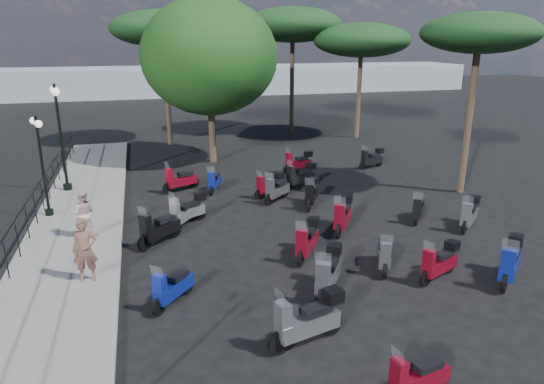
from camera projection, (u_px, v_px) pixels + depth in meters
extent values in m
plane|color=black|center=(299.00, 261.00, 14.11)|extent=(120.00, 120.00, 0.00)
cube|color=slate|center=(72.00, 243.00, 15.20)|extent=(3.00, 30.00, 0.15)
cylinder|color=black|center=(6.00, 259.00, 12.61)|extent=(0.04, 0.04, 1.10)
cylinder|color=black|center=(18.00, 239.00, 13.87)|extent=(0.04, 0.04, 1.10)
cylinder|color=black|center=(27.00, 223.00, 15.13)|extent=(0.04, 0.04, 1.10)
cylinder|color=black|center=(35.00, 208.00, 16.38)|extent=(0.04, 0.04, 1.10)
cylinder|color=black|center=(42.00, 196.00, 17.64)|extent=(0.04, 0.04, 1.10)
cylinder|color=black|center=(48.00, 186.00, 18.90)|extent=(0.04, 0.04, 1.10)
cylinder|color=black|center=(53.00, 176.00, 20.15)|extent=(0.04, 0.04, 1.10)
cylinder|color=black|center=(58.00, 168.00, 21.41)|extent=(0.04, 0.04, 1.10)
cylinder|color=black|center=(62.00, 161.00, 22.67)|extent=(0.04, 0.04, 1.10)
cylinder|color=black|center=(66.00, 154.00, 23.92)|extent=(0.04, 0.04, 1.10)
cylinder|color=black|center=(69.00, 149.00, 25.18)|extent=(0.04, 0.04, 1.10)
cylinder|color=black|center=(72.00, 143.00, 26.44)|extent=(0.04, 0.04, 1.10)
cube|color=black|center=(20.00, 214.00, 14.34)|extent=(0.04, 26.00, 0.04)
cube|color=black|center=(23.00, 231.00, 14.50)|extent=(0.04, 26.00, 0.04)
cylinder|color=black|center=(49.00, 212.00, 17.32)|extent=(0.28, 0.28, 0.21)
cylinder|color=black|center=(43.00, 167.00, 16.81)|extent=(0.10, 0.10, 3.56)
cylinder|color=black|center=(36.00, 120.00, 16.31)|extent=(0.31, 0.76, 0.04)
sphere|color=white|center=(34.00, 121.00, 16.64)|extent=(0.25, 0.25, 0.25)
sphere|color=white|center=(38.00, 124.00, 16.03)|extent=(0.25, 0.25, 0.25)
cylinder|color=black|center=(68.00, 187.00, 20.19)|extent=(0.35, 0.35, 0.26)
cylinder|color=black|center=(61.00, 138.00, 19.57)|extent=(0.12, 0.12, 4.34)
cylinder|color=black|center=(54.00, 88.00, 18.96)|extent=(0.24, 0.96, 0.04)
sphere|color=white|center=(54.00, 90.00, 19.40)|extent=(0.30, 0.30, 0.30)
sphere|color=white|center=(56.00, 92.00, 18.58)|extent=(0.30, 0.30, 0.30)
imported|color=brown|center=(85.00, 250.00, 12.45)|extent=(0.64, 0.44, 1.70)
imported|color=beige|center=(84.00, 213.00, 15.28)|extent=(0.81, 0.67, 1.54)
cylinder|color=black|center=(159.00, 306.00, 11.31)|extent=(0.37, 0.41, 0.46)
cylinder|color=black|center=(187.00, 285.00, 12.29)|extent=(0.37, 0.41, 0.46)
cube|color=navy|center=(174.00, 288.00, 11.79)|extent=(1.05, 1.14, 0.32)
cube|color=black|center=(178.00, 276.00, 11.84)|extent=(0.59, 0.62, 0.13)
cube|color=navy|center=(160.00, 288.00, 11.24)|extent=(0.35, 0.34, 0.66)
plane|color=white|center=(157.00, 273.00, 11.06)|extent=(0.32, 0.29, 0.35)
cylinder|color=black|center=(175.00, 226.00, 16.13)|extent=(0.34, 0.43, 0.45)
cylinder|color=black|center=(191.00, 215.00, 17.15)|extent=(0.34, 0.43, 0.45)
cube|color=#97989F|center=(184.00, 215.00, 16.63)|extent=(0.97, 1.19, 0.32)
cube|color=black|center=(186.00, 206.00, 16.69)|extent=(0.56, 0.63, 0.13)
cube|color=#97989F|center=(175.00, 213.00, 16.06)|extent=(0.35, 0.33, 0.66)
plane|color=white|center=(173.00, 201.00, 15.88)|extent=(0.34, 0.27, 0.35)
cylinder|color=black|center=(145.00, 243.00, 14.74)|extent=(0.46, 0.42, 0.51)
cylinder|color=black|center=(175.00, 230.00, 15.75)|extent=(0.46, 0.42, 0.51)
cube|color=black|center=(161.00, 230.00, 15.23)|extent=(1.28, 1.18, 0.36)
cube|color=black|center=(165.00, 219.00, 15.28)|extent=(0.69, 0.66, 0.15)
cube|color=black|center=(146.00, 227.00, 14.65)|extent=(0.39, 0.39, 0.74)
plane|color=white|center=(143.00, 213.00, 14.46)|extent=(0.33, 0.36, 0.40)
cylinder|color=black|center=(168.00, 188.00, 20.08)|extent=(0.49, 0.30, 0.49)
cylinder|color=black|center=(194.00, 183.00, 20.85)|extent=(0.49, 0.30, 0.49)
cube|color=maroon|center=(182.00, 181.00, 20.44)|extent=(1.36, 0.89, 0.35)
cube|color=black|center=(185.00, 174.00, 20.46)|extent=(0.69, 0.54, 0.14)
cube|color=maroon|center=(169.00, 177.00, 19.99)|extent=(0.34, 0.38, 0.72)
plane|color=white|center=(167.00, 166.00, 19.81)|extent=(0.24, 0.39, 0.38)
cylinder|color=black|center=(279.00, 343.00, 9.90)|extent=(0.54, 0.24, 0.53)
cylinder|color=black|center=(331.00, 324.00, 10.54)|extent=(0.54, 0.24, 0.53)
cube|color=#8F9299|center=(308.00, 324.00, 10.18)|extent=(1.48, 0.73, 0.37)
cube|color=black|center=(316.00, 309.00, 10.18)|extent=(0.72, 0.49, 0.15)
cube|color=#8F9299|center=(283.00, 320.00, 9.79)|extent=(0.32, 0.38, 0.77)
plane|color=white|center=(280.00, 299.00, 9.61)|extent=(0.19, 0.43, 0.41)
cube|color=black|center=(333.00, 295.00, 10.33)|extent=(0.45, 0.44, 0.29)
cylinder|color=black|center=(322.00, 298.00, 11.61)|extent=(0.38, 0.49, 0.52)
cylinder|color=black|center=(333.00, 274.00, 12.79)|extent=(0.38, 0.49, 0.52)
cube|color=#8F9299|center=(328.00, 277.00, 12.19)|extent=(1.10, 1.38, 0.37)
cube|color=black|center=(330.00, 263.00, 12.26)|extent=(0.64, 0.73, 0.15)
cube|color=#8F9299|center=(323.00, 277.00, 11.53)|extent=(0.41, 0.38, 0.76)
plane|color=white|center=(323.00, 260.00, 11.33)|extent=(0.39, 0.30, 0.41)
cube|color=black|center=(334.00, 249.00, 12.60)|extent=(0.50, 0.50, 0.28)
cylinder|color=black|center=(173.00, 222.00, 16.50)|extent=(0.45, 0.32, 0.46)
cylinder|color=black|center=(201.00, 213.00, 17.29)|extent=(0.45, 0.32, 0.46)
cube|color=#97989F|center=(188.00, 212.00, 16.87)|extent=(1.25, 0.92, 0.33)
cube|color=black|center=(192.00, 204.00, 16.90)|extent=(0.65, 0.54, 0.14)
cube|color=#97989F|center=(174.00, 209.00, 16.41)|extent=(0.33, 0.36, 0.68)
plane|color=white|center=(172.00, 197.00, 16.24)|extent=(0.25, 0.36, 0.36)
cube|color=black|center=(200.00, 197.00, 17.11)|extent=(0.44, 0.43, 0.25)
cylinder|color=black|center=(269.00, 199.00, 18.73)|extent=(0.42, 0.39, 0.48)
cylinder|color=black|center=(285.00, 192.00, 19.68)|extent=(0.42, 0.39, 0.48)
cube|color=#45474C|center=(278.00, 191.00, 19.19)|extent=(1.18, 1.11, 0.34)
cube|color=black|center=(280.00, 183.00, 19.24)|extent=(0.64, 0.62, 0.14)
cube|color=#45474C|center=(270.00, 188.00, 18.65)|extent=(0.36, 0.37, 0.69)
plane|color=white|center=(269.00, 177.00, 18.47)|extent=(0.31, 0.33, 0.37)
cylinder|color=black|center=(211.00, 190.00, 19.90)|extent=(0.26, 0.44, 0.44)
cylinder|color=black|center=(218.00, 183.00, 20.94)|extent=(0.26, 0.44, 0.44)
cube|color=navy|center=(215.00, 182.00, 20.41)|extent=(0.75, 1.22, 0.31)
cube|color=black|center=(215.00, 175.00, 20.48)|extent=(0.47, 0.61, 0.13)
cube|color=navy|center=(211.00, 180.00, 19.84)|extent=(0.33, 0.29, 0.64)
plane|color=white|center=(211.00, 171.00, 19.66)|extent=(0.35, 0.20, 0.34)
cylinder|color=black|center=(440.00, 378.00, 8.93)|extent=(0.45, 0.18, 0.44)
cube|color=maroon|center=(420.00, 379.00, 8.67)|extent=(1.22, 0.54, 0.31)
cube|color=black|center=(428.00, 365.00, 8.66)|extent=(0.59, 0.38, 0.13)
cube|color=maroon|center=(398.00, 376.00, 8.37)|extent=(0.25, 0.31, 0.64)
plane|color=white|center=(398.00, 357.00, 8.22)|extent=(0.14, 0.35, 0.34)
cylinder|color=black|center=(426.00, 278.00, 12.63)|extent=(0.45, 0.27, 0.45)
cylinder|color=black|center=(449.00, 266.00, 13.33)|extent=(0.45, 0.27, 0.45)
cube|color=maroon|center=(439.00, 265.00, 12.96)|extent=(1.25, 0.80, 0.32)
cube|color=black|center=(444.00, 255.00, 12.98)|extent=(0.63, 0.49, 0.13)
cube|color=maroon|center=(429.00, 262.00, 12.55)|extent=(0.31, 0.34, 0.66)
plane|color=white|center=(429.00, 248.00, 12.38)|extent=(0.22, 0.36, 0.35)
cube|color=black|center=(452.00, 245.00, 13.16)|extent=(0.42, 0.41, 0.25)
cylinder|color=black|center=(301.00, 258.00, 13.74)|extent=(0.36, 0.46, 0.49)
cylinder|color=black|center=(312.00, 242.00, 14.83)|extent=(0.36, 0.46, 0.49)
cube|color=maroon|center=(307.00, 243.00, 14.28)|extent=(1.05, 1.28, 0.35)
cube|color=black|center=(309.00, 232.00, 14.35)|extent=(0.60, 0.67, 0.14)
cube|color=maroon|center=(302.00, 242.00, 13.67)|extent=(0.38, 0.36, 0.71)
plane|color=white|center=(301.00, 228.00, 13.48)|extent=(0.36, 0.29, 0.38)
cube|color=black|center=(313.00, 222.00, 14.65)|extent=(0.46, 0.47, 0.26)
cylinder|color=black|center=(259.00, 194.00, 19.45)|extent=(0.42, 0.26, 0.42)
cylinder|color=black|center=(279.00, 189.00, 20.11)|extent=(0.42, 0.26, 0.42)
cube|color=maroon|center=(270.00, 188.00, 19.76)|extent=(1.16, 0.77, 0.30)
cube|color=black|center=(273.00, 181.00, 19.78)|extent=(0.59, 0.47, 0.12)
cube|color=maroon|center=(260.00, 184.00, 19.37)|extent=(0.29, 0.32, 0.62)
plane|color=white|center=(259.00, 175.00, 19.22)|extent=(0.21, 0.33, 0.33)
cube|color=black|center=(279.00, 176.00, 19.95)|extent=(0.39, 0.38, 0.23)
cylinder|color=black|center=(288.00, 169.00, 23.01)|extent=(0.47, 0.22, 0.46)
cylinder|color=black|center=(308.00, 166.00, 23.58)|extent=(0.47, 0.22, 0.46)
cube|color=maroon|center=(299.00, 164.00, 23.27)|extent=(1.30, 0.65, 0.33)
cube|color=black|center=(302.00, 158.00, 23.26)|extent=(0.64, 0.43, 0.14)
cube|color=maroon|center=(289.00, 160.00, 22.92)|extent=(0.28, 0.34, 0.68)
plane|color=white|center=(288.00, 151.00, 22.75)|extent=(0.17, 0.37, 0.36)
cube|color=black|center=(308.00, 154.00, 23.40)|extent=(0.40, 0.39, 0.25)
cylinder|color=black|center=(384.00, 270.00, 13.05)|extent=(0.28, 0.45, 0.45)
cylinder|color=black|center=(382.00, 253.00, 14.12)|extent=(0.28, 0.45, 0.45)
cube|color=#45474C|center=(384.00, 255.00, 13.58)|extent=(0.81, 1.25, 0.32)
cube|color=black|center=(384.00, 244.00, 13.65)|extent=(0.50, 0.63, 0.13)
cube|color=#45474C|center=(385.00, 255.00, 12.99)|extent=(0.34, 0.31, 0.66)
plane|color=white|center=(387.00, 241.00, 12.81)|extent=(0.36, 0.22, 0.35)
cylinder|color=black|center=(338.00, 231.00, 15.64)|extent=(0.38, 0.48, 0.51)
cylinder|color=black|center=(346.00, 218.00, 16.79)|extent=(0.38, 0.48, 0.51)
cube|color=maroon|center=(343.00, 218.00, 16.21)|extent=(1.08, 1.35, 0.36)
cube|color=black|center=(344.00, 208.00, 16.28)|extent=(0.62, 0.71, 0.15)
cube|color=maroon|center=(340.00, 216.00, 15.57)|extent=(0.40, 0.37, 0.75)
plane|color=white|center=(340.00, 202.00, 15.37)|extent=(0.38, 0.30, 0.40)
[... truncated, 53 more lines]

